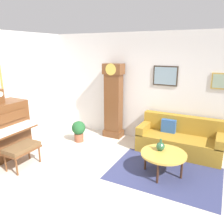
% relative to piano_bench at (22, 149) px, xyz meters
% --- Properties ---
extents(ground_plane, '(6.40, 6.00, 0.10)m').
position_rel_piano_bench_xyz_m(ground_plane, '(1.47, 0.25, -0.46)').
color(ground_plane, beige).
extents(wall_back, '(5.30, 0.13, 2.80)m').
position_rel_piano_bench_xyz_m(wall_back, '(1.48, 2.65, 1.00)').
color(wall_back, silver).
rests_on(wall_back, ground_plane).
extents(area_rug, '(2.10, 1.50, 0.01)m').
position_rel_piano_bench_xyz_m(area_rug, '(2.70, 1.08, -0.40)').
color(area_rug, navy).
rests_on(area_rug, ground_plane).
extents(piano_bench, '(0.42, 0.70, 0.48)m').
position_rel_piano_bench_xyz_m(piano_bench, '(0.00, 0.00, 0.00)').
color(piano_bench, brown).
rests_on(piano_bench, ground_plane).
extents(grandfather_clock, '(0.52, 0.34, 2.03)m').
position_rel_piano_bench_xyz_m(grandfather_clock, '(0.90, 2.38, 0.56)').
color(grandfather_clock, brown).
rests_on(grandfather_clock, ground_plane).
extents(couch, '(1.90, 0.80, 0.84)m').
position_rel_piano_bench_xyz_m(couch, '(2.75, 2.21, -0.09)').
color(couch, olive).
rests_on(couch, ground_plane).
extents(coffee_table, '(0.88, 0.88, 0.45)m').
position_rel_piano_bench_xyz_m(coffee_table, '(2.66, 1.06, 0.01)').
color(coffee_table, gold).
rests_on(coffee_table, ground_plane).
extents(green_jug, '(0.17, 0.17, 0.24)m').
position_rel_piano_bench_xyz_m(green_jug, '(2.57, 1.15, 0.13)').
color(green_jug, '#234C33').
rests_on(green_jug, coffee_table).
extents(potted_plant, '(0.36, 0.36, 0.56)m').
position_rel_piano_bench_xyz_m(potted_plant, '(0.25, 1.63, -0.08)').
color(potted_plant, '#935138').
rests_on(potted_plant, ground_plane).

